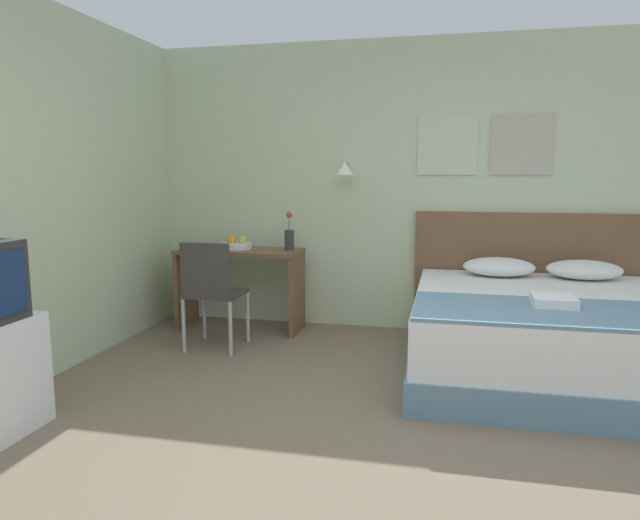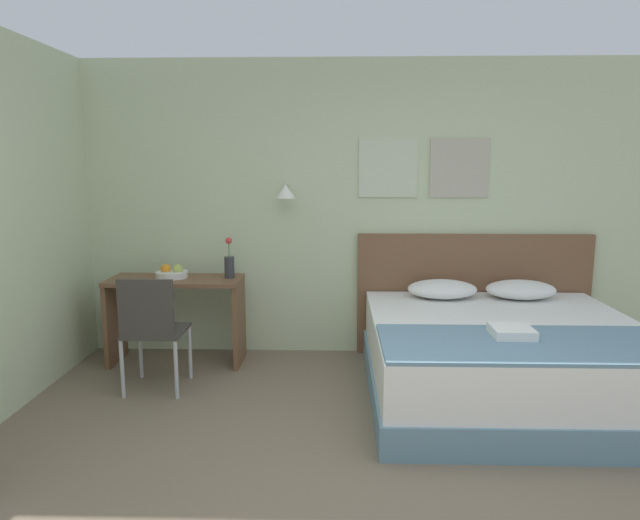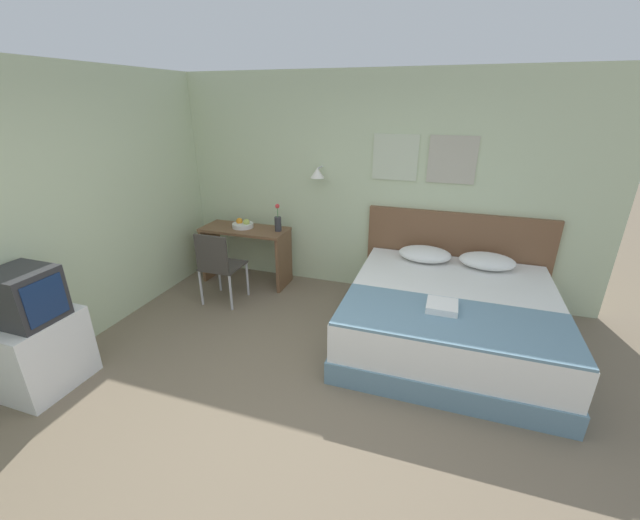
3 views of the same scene
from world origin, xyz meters
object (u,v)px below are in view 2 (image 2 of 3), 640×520
Objects in this scene: pillow_left at (442,289)px; folded_towel_near_foot at (512,331)px; pillow_right at (521,290)px; desk at (176,304)px; throw_blanket at (533,344)px; flower_vase at (229,264)px; desk_chair at (151,325)px; fruit_bowl at (172,273)px; headboard at (473,295)px; bed at (504,360)px.

folded_towel_near_foot is at bearing -78.25° from pillow_left.
desk is at bearing -179.38° from pillow_right.
folded_towel_near_foot is 0.23× the size of desk.
throw_blanket is 2.56m from flower_vase.
folded_towel_near_foot is 0.75× the size of flower_vase.
desk is 1.26× the size of desk_chair.
fruit_bowl is (-2.68, 1.31, 0.19)m from throw_blanket.
headboard is 7.68× the size of fruit_bowl.
bed is 7.45× the size of folded_towel_near_foot.
flower_vase is (0.46, 0.73, 0.34)m from desk_chair.
desk_chair is at bearing 179.70° from bed.
pillow_left is at bearing 0.11° from fruit_bowl.
pillow_left is at bearing 104.35° from throw_blanket.
bed is at bearing 90.00° from throw_blanket.
pillow_left is 2.22× the size of folded_towel_near_foot.
pillow_right is at bearing 75.65° from throw_blanket.
flower_vase is (0.51, 0.01, 0.08)m from fruit_bowl.
bed is 1.03× the size of throw_blanket.
desk_chair is at bearing -162.59° from pillow_left.
throw_blanket is 2.71m from desk_chair.
pillow_left is (-0.34, -0.29, 0.11)m from headboard.
throw_blanket is at bearing -25.80° from desk.
bed is 3.36× the size of pillow_left.
pillow_right is at bearing 0.09° from fruit_bowl.
folded_towel_near_foot is 0.29× the size of desk_chair.
throw_blanket is at bearing -56.62° from folded_towel_near_foot.
throw_blanket is (0.00, -0.58, 0.31)m from bed.
folded_towel_near_foot is (0.24, -1.17, -0.02)m from pillow_left.
throw_blanket is at bearing -90.00° from headboard.
flower_vase is at bearing 179.93° from pillow_left.
headboard is 2.71m from fruit_bowl.
folded_towel_near_foot is 2.85m from fruit_bowl.
headboard is 5.95× the size of flower_vase.
throw_blanket is 5.44× the size of flower_vase.
fruit_bowl reaches higher than folded_towel_near_foot.
headboard is 2.83m from desk_chair.
flower_vase reaches higher than throw_blanket.
bed is at bearing -14.90° from desk.
fruit_bowl reaches higher than desk.
flower_vase is (-2.18, 0.74, 0.58)m from bed.
desk_chair reaches higher than throw_blanket.
desk is at bearing 154.20° from throw_blanket.
flower_vase is at bearing 150.60° from folded_towel_near_foot.
headboard reaches higher than pillow_right.
throw_blanket is (-0.34, -1.31, -0.07)m from pillow_right.
folded_towel_near_foot is 2.59m from desk_chair.
folded_towel_near_foot is 2.41m from flower_vase.
headboard is 3.56× the size of pillow_right.
headboard is 7.90× the size of folded_towel_near_foot.
throw_blanket is (0.34, -1.31, -0.07)m from pillow_left.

